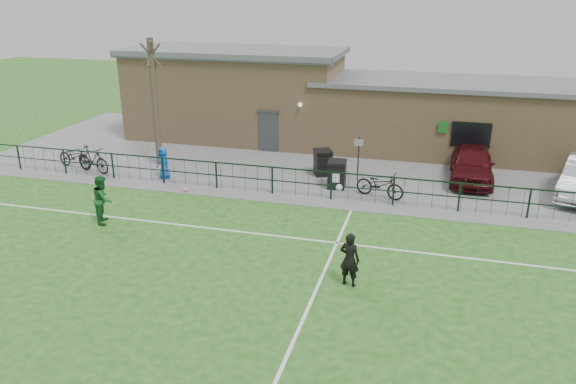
% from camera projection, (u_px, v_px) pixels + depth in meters
% --- Properties ---
extents(ground, '(90.00, 90.00, 0.00)m').
position_uv_depth(ground, '(242.00, 294.00, 15.97)').
color(ground, '#225519').
rests_on(ground, ground).
extents(paving_strip, '(34.00, 13.00, 0.02)m').
position_uv_depth(paving_strip, '(333.00, 159.00, 28.17)').
color(paving_strip, slate).
rests_on(paving_strip, ground).
extents(pitch_line_touch, '(28.00, 0.10, 0.01)m').
position_uv_depth(pitch_line_touch, '(306.00, 199.00, 23.02)').
color(pitch_line_touch, white).
rests_on(pitch_line_touch, ground).
extents(pitch_line_mid, '(28.00, 0.10, 0.01)m').
position_uv_depth(pitch_line_mid, '(280.00, 236.00, 19.58)').
color(pitch_line_mid, white).
rests_on(pitch_line_mid, ground).
extents(pitch_line_perp, '(0.10, 16.00, 0.01)m').
position_uv_depth(pitch_line_perp, '(310.00, 303.00, 15.47)').
color(pitch_line_perp, white).
rests_on(pitch_line_perp, ground).
extents(perimeter_fence, '(28.00, 0.10, 1.20)m').
position_uv_depth(perimeter_fence, '(307.00, 183.00, 22.99)').
color(perimeter_fence, black).
rests_on(perimeter_fence, ground).
extents(bare_tree, '(0.30, 0.30, 6.00)m').
position_uv_depth(bare_tree, '(155.00, 103.00, 26.39)').
color(bare_tree, '#413428').
rests_on(bare_tree, ground).
extents(wheelie_bin_left, '(1.00, 1.04, 1.09)m').
position_uv_depth(wheelie_bin_left, '(323.00, 163.00, 25.68)').
color(wheelie_bin_left, black).
rests_on(wheelie_bin_left, paving_strip).
extents(wheelie_bin_right, '(0.79, 0.88, 1.11)m').
position_uv_depth(wheelie_bin_right, '(337.00, 175.00, 24.09)').
color(wheelie_bin_right, black).
rests_on(wheelie_bin_right, paving_strip).
extents(sign_post, '(0.08, 0.08, 2.00)m').
position_uv_depth(sign_post, '(358.00, 159.00, 24.74)').
color(sign_post, black).
rests_on(sign_post, paving_strip).
extents(car_maroon, '(1.89, 4.55, 1.54)m').
position_uv_depth(car_maroon, '(472.00, 164.00, 24.88)').
color(car_maroon, '#420B10').
rests_on(car_maroon, paving_strip).
extents(bicycle_a, '(2.22, 1.22, 1.10)m').
position_uv_depth(bicycle_a, '(75.00, 157.00, 26.63)').
color(bicycle_a, black).
rests_on(bicycle_a, paving_strip).
extents(bicycle_b, '(2.13, 1.16, 1.23)m').
position_uv_depth(bicycle_b, '(93.00, 159.00, 26.00)').
color(bicycle_b, black).
rests_on(bicycle_b, paving_strip).
extents(bicycle_e, '(2.18, 1.26, 1.08)m').
position_uv_depth(bicycle_e, '(380.00, 185.00, 22.96)').
color(bicycle_e, black).
rests_on(bicycle_e, paving_strip).
extents(spectator_child, '(0.82, 0.68, 1.45)m').
position_uv_depth(spectator_child, '(164.00, 163.00, 25.17)').
color(spectator_child, blue).
rests_on(spectator_child, paving_strip).
extents(goalkeeper_kick, '(1.28, 3.07, 2.12)m').
position_uv_depth(goalkeeper_kick, '(349.00, 257.00, 16.22)').
color(goalkeeper_kick, black).
rests_on(goalkeeper_kick, ground).
extents(outfield_player, '(0.96, 1.07, 1.80)m').
position_uv_depth(outfield_player, '(103.00, 199.00, 20.48)').
color(outfield_player, '#195926').
rests_on(outfield_player, ground).
extents(ball_ground, '(0.20, 0.20, 0.20)m').
position_uv_depth(ball_ground, '(186.00, 190.00, 23.73)').
color(ball_ground, silver).
rests_on(ball_ground, ground).
extents(clubhouse, '(24.25, 5.40, 4.96)m').
position_uv_depth(clubhouse, '(328.00, 103.00, 30.32)').
color(clubhouse, tan).
rests_on(clubhouse, ground).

